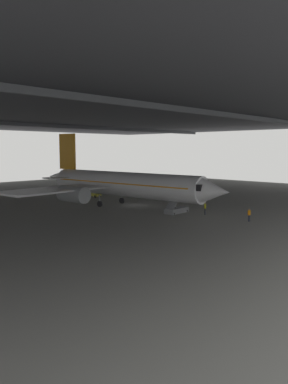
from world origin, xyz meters
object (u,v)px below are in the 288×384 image
at_px(boarding_stairs, 177,208).
at_px(crew_worker_by_stairs, 205,208).
at_px(airplane_main, 121,184).
at_px(crew_worker_near_nose, 249,214).
at_px(baggage_tug, 95,194).

xyz_separation_m(boarding_stairs, crew_worker_by_stairs, (1.40, -3.70, 0.23)).
distance_m(airplane_main, boarding_stairs, 10.36).
bearing_deg(crew_worker_by_stairs, crew_worker_near_nose, -93.37).
bearing_deg(boarding_stairs, crew_worker_near_nose, -84.42).
relative_size(airplane_main, crew_worker_near_nose, 22.82).
xyz_separation_m(crew_worker_near_nose, crew_worker_by_stairs, (0.39, 6.62, 0.07)).
relative_size(crew_worker_near_nose, baggage_tug, 0.68).
height_order(boarding_stairs, baggage_tug, boarding_stairs).
height_order(airplane_main, baggage_tug, airplane_main).
relative_size(crew_worker_by_stairs, baggage_tug, 0.73).
bearing_deg(baggage_tug, crew_worker_near_nose, -93.93).
distance_m(boarding_stairs, crew_worker_by_stairs, 3.96).
distance_m(crew_worker_near_nose, crew_worker_by_stairs, 6.63).
bearing_deg(baggage_tug, airplane_main, -111.07).
bearing_deg(airplane_main, crew_worker_by_stairs, -78.91).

